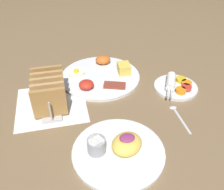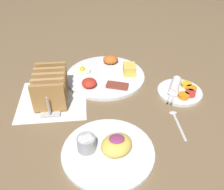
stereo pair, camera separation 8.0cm
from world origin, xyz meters
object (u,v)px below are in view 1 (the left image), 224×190
object	(u,v)px
plate_condiments	(176,86)
toast_rack	(49,92)
plate_foreground	(118,149)
plate_breakfast	(101,75)

from	to	relation	value
plate_condiments	toast_rack	xyz separation A→B (m)	(-0.43, 0.01, 0.04)
plate_condiments	toast_rack	size ratio (longest dim) A/B	0.86
plate_condiments	plate_foreground	xyz separation A→B (m)	(-0.27, -0.24, 0.00)
plate_foreground	toast_rack	world-z (taller)	toast_rack
plate_breakfast	plate_condiments	distance (m)	0.28
plate_breakfast	plate_condiments	bearing A→B (deg)	-28.06
plate_breakfast	plate_foreground	xyz separation A→B (m)	(-0.03, -0.36, 0.00)
plate_breakfast	plate_condiments	size ratio (longest dim) A/B	1.92
plate_foreground	toast_rack	bearing A→B (deg)	123.97
plate_breakfast	toast_rack	size ratio (longest dim) A/B	1.64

